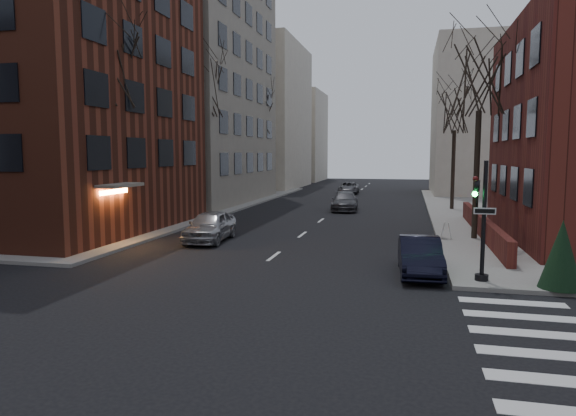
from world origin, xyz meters
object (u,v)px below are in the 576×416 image
at_px(tree_left_a, 109,69).
at_px(evergreen_shrub, 562,254).
at_px(traffic_signal, 482,228).
at_px(tree_left_b, 205,89).
at_px(streetlamp_far, 271,155).
at_px(tree_left_c, 260,116).
at_px(sandwich_board, 446,230).
at_px(tree_right_a, 480,78).
at_px(car_lane_silver, 210,226).
at_px(car_lane_gray, 345,201).
at_px(tree_right_b, 455,110).
at_px(car_lane_far, 349,188).
at_px(streetlamp_near, 190,156).
at_px(parked_sedan, 420,256).

bearing_deg(tree_left_a, evergreen_shrub, -16.09).
distance_m(traffic_signal, tree_left_b, 24.87).
relative_size(tree_left_a, streetlamp_far, 1.63).
bearing_deg(tree_left_c, sandwich_board, -54.14).
height_order(traffic_signal, tree_left_c, tree_left_c).
bearing_deg(evergreen_shrub, tree_right_a, 98.79).
height_order(tree_right_a, evergreen_shrub, tree_right_a).
bearing_deg(tree_right_a, streetlamp_far, 125.31).
bearing_deg(evergreen_shrub, sandwich_board, 107.45).
bearing_deg(tree_left_c, car_lane_silver, -79.33).
xyz_separation_m(tree_right_a, car_lane_gray, (-8.00, 12.30, -7.33)).
bearing_deg(tree_left_a, tree_right_b, 45.64).
distance_m(tree_right_a, tree_right_b, 14.01).
xyz_separation_m(tree_left_a, evergreen_shrub, (19.07, -5.50, -7.23)).
distance_m(tree_left_a, car_lane_silver, 9.09).
relative_size(tree_left_a, car_lane_gray, 2.14).
distance_m(tree_right_a, car_lane_gray, 16.40).
height_order(tree_right_a, sandwich_board, tree_right_a).
bearing_deg(tree_left_c, car_lane_far, 40.88).
bearing_deg(evergreen_shrub, streetlamp_near, 143.83).
relative_size(streetlamp_far, car_lane_silver, 1.40).
xyz_separation_m(tree_left_c, sandwich_board, (16.22, -22.45, -7.47)).
distance_m(streetlamp_near, sandwich_board, 16.66).
distance_m(tree_right_b, sandwich_board, 16.12).
relative_size(tree_right_a, sandwich_board, 11.83).
height_order(car_lane_silver, car_lane_gray, car_lane_silver).
distance_m(tree_left_c, car_lane_far, 12.91).
bearing_deg(streetlamp_far, tree_left_c, -106.70).
distance_m(streetlamp_far, car_lane_far, 9.59).
bearing_deg(evergreen_shrub, tree_right_b, 93.58).
bearing_deg(streetlamp_near, tree_left_a, -94.29).
xyz_separation_m(traffic_signal, sandwich_board, (-0.51, 8.56, -1.35)).
relative_size(tree_left_b, evergreen_shrub, 4.96).
relative_size(tree_right_a, tree_right_b, 1.06).
bearing_deg(tree_right_a, streetlamp_near, 166.76).
height_order(streetlamp_far, car_lane_silver, streetlamp_far).
bearing_deg(tree_right_b, tree_left_c, 155.56).
distance_m(tree_left_a, streetlamp_near, 9.07).
height_order(traffic_signal, tree_left_b, tree_left_b).
relative_size(tree_right_b, parked_sedan, 2.23).
distance_m(car_lane_silver, car_lane_far, 32.14).
bearing_deg(parked_sedan, car_lane_gray, 101.05).
xyz_separation_m(car_lane_gray, car_lane_far, (-1.60, 16.62, -0.06)).
relative_size(traffic_signal, car_lane_far, 0.88).
relative_size(tree_right_b, car_lane_gray, 1.91).
xyz_separation_m(tree_right_a, parked_sedan, (-2.79, -8.00, -7.35)).
relative_size(traffic_signal, sandwich_board, 4.87).
distance_m(traffic_signal, tree_left_c, 35.76).
height_order(car_lane_far, sandwich_board, car_lane_far).
bearing_deg(car_lane_gray, tree_left_a, -124.82).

